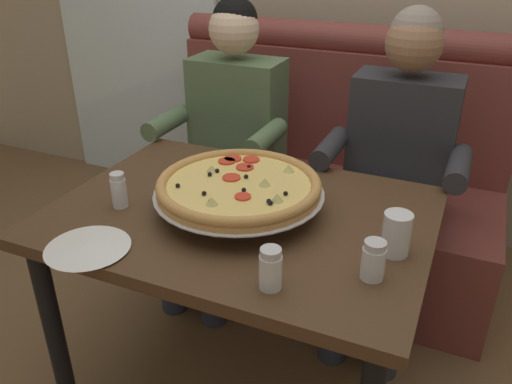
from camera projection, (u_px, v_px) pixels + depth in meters
The scene contains 12 objects.
ground_plane at pixel (243, 382), 1.93m from camera, with size 16.00×16.00×0.00m, color brown.
booth_bench at pixel (321, 189), 2.48m from camera, with size 1.61×0.78×1.13m.
dining_table at pixel (241, 237), 1.64m from camera, with size 1.15×0.85×0.73m.
diner_left at pixel (227, 135), 2.25m from camera, with size 0.54×0.64×1.27m.
diner_right at pixel (395, 162), 1.99m from camera, with size 0.54×0.64×1.27m.
pizza at pixel (238, 187), 1.56m from camera, with size 0.52×0.52×0.12m.
shaker_oregano at pixel (119, 193), 1.60m from camera, with size 0.05×0.05×0.11m.
shaker_pepper_flakes at pixel (373, 263), 1.27m from camera, with size 0.06×0.06×0.10m.
shaker_parmesan at pixel (270, 271), 1.23m from camera, with size 0.06×0.06×0.11m.
plate_near_left at pixel (88, 246), 1.40m from camera, with size 0.23×0.23×0.02m.
drinking_glass at pixel (396, 236), 1.36m from camera, with size 0.08×0.08×0.12m.
patio_chair at pixel (182, 80), 3.79m from camera, with size 0.43×0.43×0.86m.
Camera 1 is at (0.61, -1.26, 1.51)m, focal length 36.22 mm.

